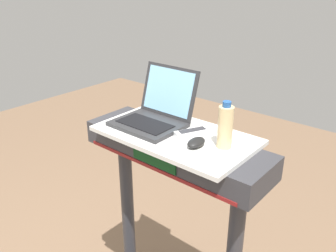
{
  "coord_description": "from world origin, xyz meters",
  "views": [
    {
      "loc": [
        0.9,
        -0.42,
        1.84
      ],
      "look_at": [
        0.0,
        0.65,
        1.23
      ],
      "focal_mm": 38.01,
      "sensor_mm": 36.0,
      "label": 1
    }
  ],
  "objects": [
    {
      "name": "desk_board",
      "position": [
        0.0,
        0.7,
        1.17
      ],
      "size": [
        0.7,
        0.4,
        0.02
      ],
      "primitive_type": "cube",
      "color": "white",
      "rests_on": "treadmill_base"
    },
    {
      "name": "laptop",
      "position": [
        -0.15,
        0.72,
        1.23
      ],
      "size": [
        0.31,
        0.31,
        0.25
      ],
      "rotation": [
        0.0,
        0.0,
        0.01
      ],
      "color": "#2D2D30",
      "rests_on": "desk_board"
    },
    {
      "name": "computer_mouse",
      "position": [
        0.15,
        0.65,
        1.2
      ],
      "size": [
        0.07,
        0.1,
        0.03
      ],
      "primitive_type": "ellipsoid",
      "rotation": [
        0.0,
        0.0,
        0.07
      ],
      "color": "black",
      "rests_on": "desk_board"
    },
    {
      "name": "water_bottle",
      "position": [
        0.24,
        0.72,
        1.27
      ],
      "size": [
        0.06,
        0.06,
        0.2
      ],
      "color": "beige",
      "rests_on": "desk_board"
    },
    {
      "name": "tv_remote",
      "position": [
        0.07,
        0.74,
        1.19
      ],
      "size": [
        0.11,
        0.16,
        0.02
      ],
      "color": "silver",
      "rests_on": "desk_board"
    }
  ]
}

